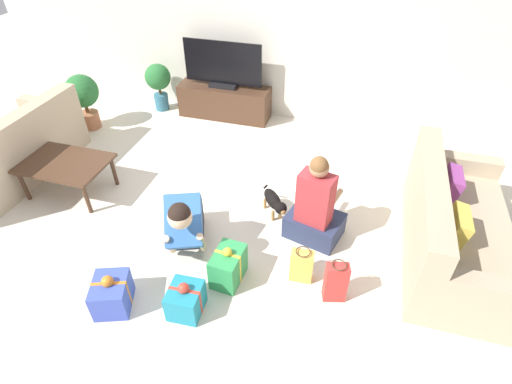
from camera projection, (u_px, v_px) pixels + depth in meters
The scene contains 17 objects.
ground_plane at pixel (197, 226), 4.12m from camera, with size 16.00×16.00×0.00m, color beige.
wall_back at pixel (265, 24), 5.29m from camera, with size 8.40×0.06×2.60m.
sofa_left at pixel (11, 155), 4.65m from camera, with size 0.86×1.85×0.82m.
sofa_right at pixel (451, 229), 3.67m from camera, with size 0.86×1.85×0.82m.
coffee_table at pixel (65, 165), 4.36m from camera, with size 0.91×0.64×0.40m.
tv_console at pixel (225, 102), 5.87m from camera, with size 1.33×0.40×0.47m.
tv at pixel (223, 67), 5.55m from camera, with size 1.12×0.20×0.64m.
potted_plant_corner_left at pixel (83, 96), 5.46m from camera, with size 0.44×0.44×0.77m.
potted_plant_back_left at pixel (158, 81), 5.92m from camera, with size 0.38×0.38×0.71m.
person_kneeling at pixel (185, 222), 3.67m from camera, with size 0.57×0.80×0.78m.
person_sitting at pixel (315, 210), 3.81m from camera, with size 0.60×0.56×0.96m.
dog at pixel (274, 202), 4.14m from camera, with size 0.34×0.41×0.29m.
gift_box_a at pixel (186, 300), 3.25m from camera, with size 0.28×0.30×0.33m.
gift_box_b at pixel (228, 266), 3.50m from camera, with size 0.26×0.36×0.38m.
gift_box_c at pixel (112, 294), 3.28m from camera, with size 0.38×0.41×0.35m.
gift_bag_a at pixel (302, 266), 3.49m from camera, with size 0.21×0.14×0.35m.
gift_bag_b at pixel (336, 282), 3.31m from camera, with size 0.21×0.15×0.42m.
Camera 1 is at (1.43, -2.71, 2.85)m, focal length 28.00 mm.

